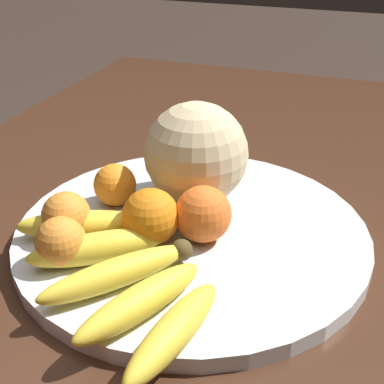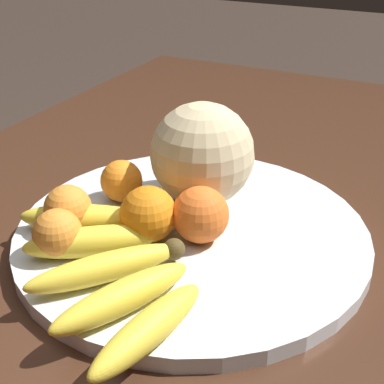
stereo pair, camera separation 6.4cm
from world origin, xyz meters
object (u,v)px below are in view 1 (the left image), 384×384
at_px(orange_back_left, 150,218).
at_px(orange_back_right, 61,242).
at_px(melon, 196,154).
at_px(orange_front_left, 203,214).
at_px(orange_front_right, 66,216).
at_px(produce_tag, 160,228).
at_px(kitchen_table, 206,319).
at_px(orange_mid_center, 115,185).
at_px(banana_bunch, 119,270).
at_px(fruit_bowl, 192,233).

relative_size(orange_back_left, orange_back_right, 1.20).
xyz_separation_m(melon, orange_front_left, (0.09, 0.04, -0.03)).
distance_m(orange_front_right, orange_back_left, 0.10).
distance_m(melon, produce_tag, 0.11).
height_order(kitchen_table, orange_mid_center, orange_mid_center).
height_order(banana_bunch, orange_back_left, orange_back_left).
bearing_deg(kitchen_table, orange_mid_center, -113.60).
xyz_separation_m(fruit_bowl, orange_back_left, (0.05, -0.03, 0.04)).
bearing_deg(banana_bunch, melon, -146.28).
height_order(orange_back_left, orange_back_right, orange_back_left).
relative_size(kitchen_table, produce_tag, 19.05).
relative_size(banana_bunch, orange_front_left, 4.07).
bearing_deg(orange_front_right, fruit_bowl, 117.93).
relative_size(melon, orange_front_right, 2.34).
xyz_separation_m(fruit_bowl, orange_front_right, (0.07, -0.13, 0.04)).
bearing_deg(orange_front_left, kitchen_table, 29.13).
height_order(banana_bunch, orange_mid_center, orange_mid_center).
bearing_deg(orange_mid_center, orange_front_left, 73.77).
height_order(orange_mid_center, orange_back_right, same).
relative_size(orange_front_left, orange_back_left, 1.00).
xyz_separation_m(orange_front_left, produce_tag, (-0.00, -0.06, -0.03)).
bearing_deg(fruit_bowl, banana_bunch, -14.87).
height_order(orange_mid_center, produce_tag, orange_mid_center).
xyz_separation_m(melon, produce_tag, (0.09, -0.02, -0.07)).
xyz_separation_m(kitchen_table, banana_bunch, (0.09, -0.07, 0.12)).
relative_size(kitchen_table, orange_front_left, 24.11).
bearing_deg(orange_front_left, orange_back_right, -52.69).
distance_m(banana_bunch, orange_back_right, 0.08).
xyz_separation_m(orange_front_left, orange_back_right, (0.10, -0.13, -0.01)).
relative_size(orange_front_left, orange_mid_center, 1.21).
bearing_deg(orange_back_left, kitchen_table, 92.63).
relative_size(kitchen_table, orange_back_right, 29.07).
distance_m(melon, orange_back_right, 0.21).
bearing_deg(kitchen_table, fruit_bowl, -142.08).
bearing_deg(orange_back_left, produce_tag, -178.09).
bearing_deg(orange_front_right, banana_bunch, 58.89).
distance_m(orange_front_right, orange_back_right, 0.05).
xyz_separation_m(fruit_bowl, produce_tag, (0.02, -0.04, 0.01)).
bearing_deg(fruit_bowl, orange_mid_center, -100.10).
relative_size(orange_front_right, orange_mid_center, 1.03).
bearing_deg(fruit_bowl, melon, -164.28).
bearing_deg(melon, orange_front_right, -39.58).
height_order(fruit_bowl, orange_back_right, orange_back_right).
distance_m(orange_front_right, produce_tag, 0.11).
bearing_deg(fruit_bowl, orange_front_right, -62.07).
xyz_separation_m(kitchen_table, orange_back_left, (0.00, -0.07, 0.14)).
xyz_separation_m(banana_bunch, orange_front_right, (-0.06, -0.10, 0.01)).
bearing_deg(orange_front_left, orange_mid_center, -106.23).
relative_size(fruit_bowl, orange_back_left, 6.45).
xyz_separation_m(kitchen_table, orange_back_right, (0.07, -0.15, 0.13)).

